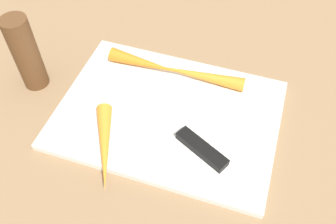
{
  "coord_description": "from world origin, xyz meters",
  "views": [
    {
      "loc": [
        0.12,
        -0.36,
        0.49
      ],
      "look_at": [
        0.0,
        0.0,
        0.01
      ],
      "focal_mm": 39.41,
      "sensor_mm": 36.0,
      "label": 1
    }
  ],
  "objects": [
    {
      "name": "ground_plane",
      "position": [
        0.0,
        0.0,
        0.0
      ],
      "size": [
        1.4,
        1.4,
        0.0
      ],
      "primitive_type": "plane",
      "color": "#8C6D4C"
    },
    {
      "name": "carrot_medium",
      "position": [
        -0.07,
        -0.1,
        0.02
      ],
      "size": [
        0.09,
        0.14,
        0.03
      ],
      "primitive_type": "cone",
      "rotation": [
        0.0,
        1.57,
        5.15
      ],
      "color": "orange",
      "rests_on": "cutting_board"
    },
    {
      "name": "knife",
      "position": [
        0.06,
        -0.05,
        0.02
      ],
      "size": [
        0.19,
        0.11,
        0.01
      ],
      "rotation": [
        0.0,
        0.0,
        2.68
      ],
      "color": "#B7B7BC",
      "rests_on": "cutting_board"
    },
    {
      "name": "cutting_board",
      "position": [
        0.0,
        0.0,
        0.01
      ],
      "size": [
        0.36,
        0.26,
        0.01
      ],
      "primitive_type": "cube",
      "color": "white",
      "rests_on": "ground_plane"
    },
    {
      "name": "carrot_shortest",
      "position": [
        -0.07,
        0.08,
        0.02
      ],
      "size": [
        0.14,
        0.03,
        0.03
      ],
      "primitive_type": "cone",
      "rotation": [
        0.0,
        1.57,
        6.24
      ],
      "color": "orange",
      "rests_on": "cutting_board"
    },
    {
      "name": "carrot_longest",
      "position": [
        0.03,
        0.09,
        0.02
      ],
      "size": [
        0.16,
        0.03,
        0.02
      ],
      "primitive_type": "cone",
      "rotation": [
        0.0,
        1.57,
        3.16
      ],
      "color": "orange",
      "rests_on": "cutting_board"
    },
    {
      "name": "pepper_grinder",
      "position": [
        -0.25,
        -0.0,
        0.07
      ],
      "size": [
        0.04,
        0.04,
        0.14
      ],
      "primitive_type": "cylinder",
      "color": "brown",
      "rests_on": "ground_plane"
    }
  ]
}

